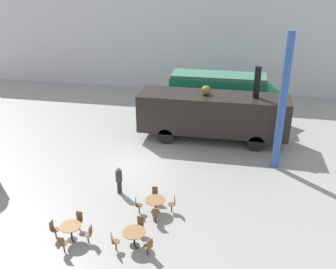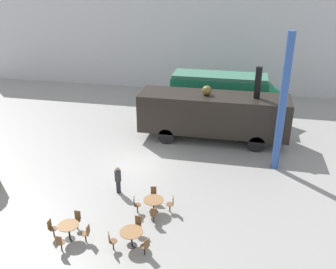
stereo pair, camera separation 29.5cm
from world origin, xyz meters
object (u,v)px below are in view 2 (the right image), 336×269
at_px(streamlined_locomotive, 228,93).
at_px(steam_locomotive, 213,113).
at_px(cafe_table_mid, 69,228).
at_px(visitor_person, 118,179).
at_px(cafe_table_far, 131,234).
at_px(cafe_table_near, 154,202).
at_px(cafe_chair_0, 171,203).

relative_size(streamlined_locomotive, steam_locomotive, 0.89).
bearing_deg(streamlined_locomotive, cafe_table_mid, -109.86).
height_order(streamlined_locomotive, visitor_person, streamlined_locomotive).
bearing_deg(visitor_person, cafe_table_far, -63.81).
xyz_separation_m(streamlined_locomotive, cafe_table_near, (-2.64, -13.29, -1.51)).
bearing_deg(streamlined_locomotive, visitor_person, -112.25).
bearing_deg(cafe_table_mid, streamlined_locomotive, 70.14).
distance_m(streamlined_locomotive, visitor_person, 12.98).
height_order(streamlined_locomotive, cafe_table_near, streamlined_locomotive).
bearing_deg(cafe_table_mid, steam_locomotive, 66.67).
bearing_deg(cafe_table_near, cafe_table_far, -97.45).
relative_size(steam_locomotive, visitor_person, 6.47).
bearing_deg(cafe_table_near, visitor_person, 149.33).
height_order(streamlined_locomotive, cafe_table_far, streamlined_locomotive).
relative_size(cafe_table_near, cafe_table_far, 0.99).
xyz_separation_m(streamlined_locomotive, cafe_table_far, (-2.98, -15.84, -1.48)).
distance_m(streamlined_locomotive, cafe_table_near, 13.63).
distance_m(cafe_table_mid, cafe_chair_0, 4.92).
bearing_deg(cafe_chair_0, streamlined_locomotive, -111.64).
distance_m(steam_locomotive, cafe_table_far, 11.91).
height_order(steam_locomotive, cafe_chair_0, steam_locomotive).
bearing_deg(streamlined_locomotive, steam_locomotive, -99.42).
relative_size(cafe_chair_0, visitor_person, 0.56).
distance_m(cafe_chair_0, visitor_person, 3.30).
bearing_deg(cafe_chair_0, cafe_table_near, 0.00).
height_order(cafe_table_mid, visitor_person, visitor_person).
bearing_deg(cafe_table_mid, cafe_table_far, 3.06).
xyz_separation_m(cafe_chair_0, visitor_person, (-3.09, 1.13, 0.32)).
xyz_separation_m(steam_locomotive, cafe_chair_0, (-1.10, -8.85, -1.47)).
relative_size(cafe_table_far, cafe_chair_0, 1.14).
bearing_deg(cafe_table_mid, visitor_person, 77.63).
height_order(steam_locomotive, cafe_table_near, steam_locomotive).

